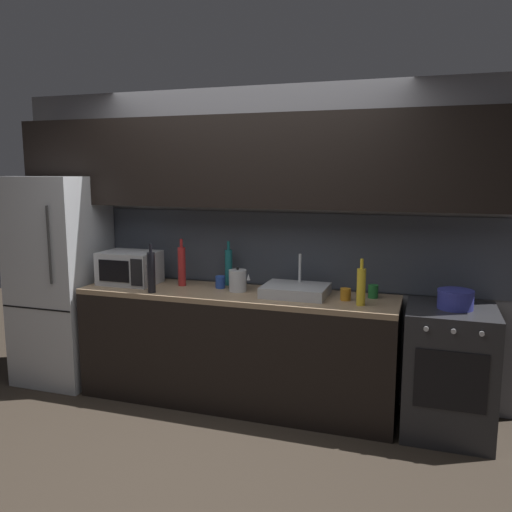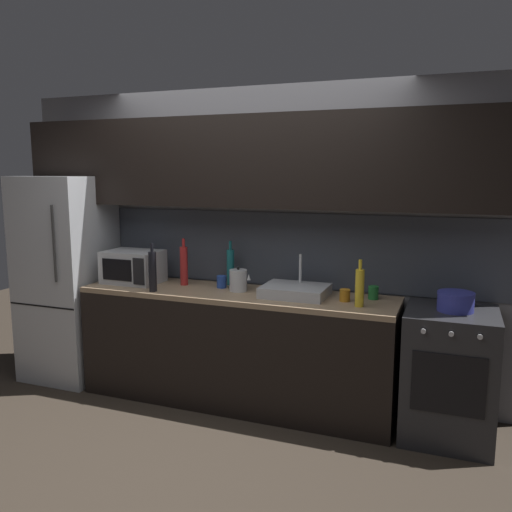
{
  "view_description": "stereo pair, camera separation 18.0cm",
  "coord_description": "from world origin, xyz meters",
  "px_view_note": "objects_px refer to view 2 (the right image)",
  "views": [
    {
      "loc": [
        1.41,
        -2.85,
        1.83
      ],
      "look_at": [
        0.17,
        0.9,
        1.19
      ],
      "focal_mm": 36.99,
      "sensor_mm": 36.0,
      "label": 1
    },
    {
      "loc": [
        1.58,
        -2.79,
        1.83
      ],
      "look_at": [
        0.17,
        0.9,
        1.19
      ],
      "focal_mm": 36.99,
      "sensor_mm": 36.0,
      "label": 2
    }
  ],
  "objects_px": {
    "kettle": "(238,280)",
    "wine_bottle_dark": "(153,271)",
    "microwave": "(133,267)",
    "mug_amber": "(345,295)",
    "cooking_pot": "(456,301)",
    "oven_range": "(449,374)",
    "mug_blue": "(222,282)",
    "wine_bottle_teal": "(230,267)",
    "refrigerator": "(67,278)",
    "wine_bottle_yellow": "(360,287)",
    "wine_bottle_red": "(184,265)",
    "mug_green": "(373,293)"
  },
  "relations": [
    {
      "from": "wine_bottle_yellow",
      "to": "refrigerator",
      "type": "bearing_deg",
      "value": 177.63
    },
    {
      "from": "wine_bottle_red",
      "to": "mug_green",
      "type": "height_order",
      "value": "wine_bottle_red"
    },
    {
      "from": "microwave",
      "to": "oven_range",
      "type": "bearing_deg",
      "value": -0.45
    },
    {
      "from": "oven_range",
      "to": "mug_green",
      "type": "relative_size",
      "value": 9.2
    },
    {
      "from": "wine_bottle_yellow",
      "to": "cooking_pot",
      "type": "relative_size",
      "value": 1.36
    },
    {
      "from": "oven_range",
      "to": "wine_bottle_dark",
      "type": "height_order",
      "value": "wine_bottle_dark"
    },
    {
      "from": "wine_bottle_dark",
      "to": "oven_range",
      "type": "bearing_deg",
      "value": 5.5
    },
    {
      "from": "oven_range",
      "to": "mug_green",
      "type": "distance_m",
      "value": 0.76
    },
    {
      "from": "wine_bottle_dark",
      "to": "wine_bottle_teal",
      "type": "bearing_deg",
      "value": 42.97
    },
    {
      "from": "refrigerator",
      "to": "mug_amber",
      "type": "xyz_separation_m",
      "value": [
        2.48,
        0.0,
        0.05
      ]
    },
    {
      "from": "refrigerator",
      "to": "wine_bottle_yellow",
      "type": "relative_size",
      "value": 5.42
    },
    {
      "from": "kettle",
      "to": "wine_bottle_red",
      "type": "bearing_deg",
      "value": 174.55
    },
    {
      "from": "wine_bottle_red",
      "to": "cooking_pot",
      "type": "height_order",
      "value": "wine_bottle_red"
    },
    {
      "from": "refrigerator",
      "to": "wine_bottle_teal",
      "type": "bearing_deg",
      "value": 8.62
    },
    {
      "from": "kettle",
      "to": "wine_bottle_dark",
      "type": "height_order",
      "value": "wine_bottle_dark"
    },
    {
      "from": "wine_bottle_red",
      "to": "mug_green",
      "type": "xyz_separation_m",
      "value": [
        1.53,
        0.06,
        -0.12
      ]
    },
    {
      "from": "kettle",
      "to": "wine_bottle_yellow",
      "type": "distance_m",
      "value": 0.98
    },
    {
      "from": "kettle",
      "to": "mug_green",
      "type": "relative_size",
      "value": 1.97
    },
    {
      "from": "mug_blue",
      "to": "mug_green",
      "type": "xyz_separation_m",
      "value": [
        1.2,
        0.04,
        0.0
      ]
    },
    {
      "from": "oven_range",
      "to": "mug_blue",
      "type": "height_order",
      "value": "mug_blue"
    },
    {
      "from": "wine_bottle_teal",
      "to": "cooking_pot",
      "type": "relative_size",
      "value": 1.51
    },
    {
      "from": "mug_green",
      "to": "mug_blue",
      "type": "bearing_deg",
      "value": -177.89
    },
    {
      "from": "oven_range",
      "to": "cooking_pot",
      "type": "bearing_deg",
      "value": 4.94
    },
    {
      "from": "mug_blue",
      "to": "mug_green",
      "type": "distance_m",
      "value": 1.2
    },
    {
      "from": "kettle",
      "to": "wine_bottle_red",
      "type": "relative_size",
      "value": 0.5
    },
    {
      "from": "cooking_pot",
      "to": "mug_amber",
      "type": "bearing_deg",
      "value": 179.73
    },
    {
      "from": "wine_bottle_teal",
      "to": "oven_range",
      "type": "bearing_deg",
      "value": -7.45
    },
    {
      "from": "wine_bottle_dark",
      "to": "wine_bottle_yellow",
      "type": "bearing_deg",
      "value": 3.8
    },
    {
      "from": "wine_bottle_teal",
      "to": "mug_amber",
      "type": "xyz_separation_m",
      "value": [
        1.0,
        -0.22,
        -0.11
      ]
    },
    {
      "from": "refrigerator",
      "to": "kettle",
      "type": "bearing_deg",
      "value": 1.22
    },
    {
      "from": "microwave",
      "to": "mug_blue",
      "type": "height_order",
      "value": "microwave"
    },
    {
      "from": "kettle",
      "to": "wine_bottle_teal",
      "type": "bearing_deg",
      "value": 128.32
    },
    {
      "from": "oven_range",
      "to": "kettle",
      "type": "distance_m",
      "value": 1.67
    },
    {
      "from": "microwave",
      "to": "mug_amber",
      "type": "height_order",
      "value": "microwave"
    },
    {
      "from": "mug_blue",
      "to": "mug_amber",
      "type": "bearing_deg",
      "value": -5.18
    },
    {
      "from": "wine_bottle_yellow",
      "to": "mug_amber",
      "type": "height_order",
      "value": "wine_bottle_yellow"
    },
    {
      "from": "mug_blue",
      "to": "wine_bottle_teal",
      "type": "bearing_deg",
      "value": 80.11
    },
    {
      "from": "mug_green",
      "to": "cooking_pot",
      "type": "distance_m",
      "value": 0.58
    },
    {
      "from": "wine_bottle_dark",
      "to": "cooking_pot",
      "type": "relative_size",
      "value": 1.58
    },
    {
      "from": "mug_green",
      "to": "wine_bottle_dark",
      "type": "bearing_deg",
      "value": -167.9
    },
    {
      "from": "kettle",
      "to": "mug_blue",
      "type": "height_order",
      "value": "kettle"
    },
    {
      "from": "oven_range",
      "to": "mug_amber",
      "type": "xyz_separation_m",
      "value": [
        -0.73,
        0.0,
        0.49
      ]
    },
    {
      "from": "microwave",
      "to": "kettle",
      "type": "bearing_deg",
      "value": 0.98
    },
    {
      "from": "microwave",
      "to": "mug_amber",
      "type": "distance_m",
      "value": 1.8
    },
    {
      "from": "kettle",
      "to": "microwave",
      "type": "bearing_deg",
      "value": -179.02
    },
    {
      "from": "oven_range",
      "to": "wine_bottle_teal",
      "type": "relative_size",
      "value": 2.47
    },
    {
      "from": "microwave",
      "to": "kettle",
      "type": "relative_size",
      "value": 2.38
    },
    {
      "from": "wine_bottle_red",
      "to": "wine_bottle_dark",
      "type": "xyz_separation_m",
      "value": [
        -0.11,
        -0.3,
        -0.0
      ]
    },
    {
      "from": "oven_range",
      "to": "mug_amber",
      "type": "relative_size",
      "value": 10.27
    },
    {
      "from": "oven_range",
      "to": "wine_bottle_teal",
      "type": "distance_m",
      "value": 1.84
    }
  ]
}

